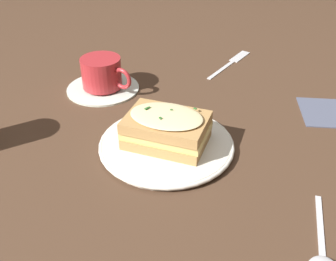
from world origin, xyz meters
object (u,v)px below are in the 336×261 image
object	(u,v)px
teacup_with_saucer	(102,77)
napkin	(336,113)
fork	(233,61)
dinner_plate	(168,145)
sandwich	(167,129)

from	to	relation	value
teacup_with_saucer	napkin	xyz separation A→B (m)	(-0.48, 0.02, -0.03)
fork	napkin	distance (m)	0.30
dinner_plate	fork	distance (m)	0.40
teacup_with_saucer	fork	distance (m)	0.34
dinner_plate	fork	world-z (taller)	dinner_plate
dinner_plate	teacup_with_saucer	size ratio (longest dim) A/B	1.49
napkin	teacup_with_saucer	bearing A→B (deg)	-2.25
dinner_plate	sandwich	world-z (taller)	sandwich
teacup_with_saucer	napkin	distance (m)	0.48
sandwich	fork	distance (m)	0.40
dinner_plate	teacup_with_saucer	distance (m)	0.26
dinner_plate	teacup_with_saucer	bearing A→B (deg)	-47.10
sandwich	napkin	distance (m)	0.35
dinner_plate	napkin	bearing A→B (deg)	-151.08
teacup_with_saucer	napkin	bearing A→B (deg)	20.52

